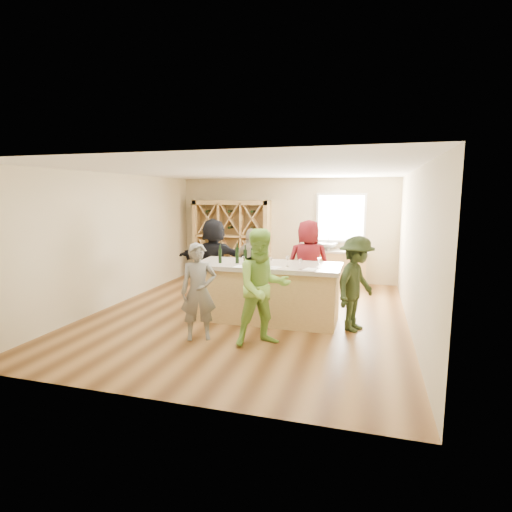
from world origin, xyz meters
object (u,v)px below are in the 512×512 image
(tasting_counter_base, at_px, (267,294))
(wine_bottle_e, at_px, (253,256))
(wine_bottle_a, at_px, (220,256))
(wine_bottle_c, at_px, (237,255))
(person_far_right, at_px, (308,264))
(person_far_left, at_px, (214,260))
(wine_rack, at_px, (232,240))
(person_near_left, at_px, (199,292))
(sink, at_px, (328,246))
(wine_bottle_d, at_px, (245,257))
(person_far_mid, at_px, (252,267))
(person_near_right, at_px, (263,288))
(person_server, at_px, (356,284))

(tasting_counter_base, relative_size, wine_bottle_e, 8.32)
(wine_bottle_a, height_order, wine_bottle_c, wine_bottle_c)
(person_far_right, bearing_deg, person_far_left, -17.34)
(wine_rack, bearing_deg, tasting_counter_base, -60.86)
(person_near_left, bearing_deg, wine_bottle_a, 67.94)
(sink, xyz_separation_m, wine_bottle_d, (-1.14, -3.59, 0.20))
(person_far_mid, relative_size, person_far_left, 0.89)
(sink, xyz_separation_m, person_far_left, (-2.25, -2.37, -0.09))
(person_near_right, height_order, person_far_left, person_far_left)
(person_far_left, bearing_deg, person_far_right, 171.33)
(wine_bottle_a, relative_size, person_far_left, 0.14)
(person_far_mid, bearing_deg, person_near_left, 88.86)
(person_far_left, bearing_deg, wine_rack, -87.55)
(wine_bottle_d, distance_m, person_near_right, 1.28)
(wine_bottle_a, relative_size, wine_bottle_c, 0.90)
(sink, height_order, person_server, person_server)
(wine_bottle_d, xyz_separation_m, person_near_left, (-0.44, -1.13, -0.42))
(person_server, xyz_separation_m, person_far_left, (-3.11, 1.20, 0.09))
(wine_bottle_e, bearing_deg, person_server, 1.02)
(tasting_counter_base, height_order, wine_bottle_d, wine_bottle_d)
(wine_bottle_c, bearing_deg, tasting_counter_base, 10.86)
(person_near_left, distance_m, person_far_mid, 2.32)
(tasting_counter_base, xyz_separation_m, person_far_left, (-1.49, 1.04, 0.42))
(wine_bottle_a, height_order, wine_bottle_d, wine_bottle_d)
(person_far_right, bearing_deg, wine_bottle_e, 38.74)
(wine_bottle_c, distance_m, person_far_left, 1.51)
(wine_bottle_e, height_order, person_far_mid, person_far_mid)
(person_far_mid, distance_m, person_far_left, 0.90)
(wine_bottle_a, bearing_deg, person_near_right, -43.67)
(person_near_left, bearing_deg, person_far_left, 80.98)
(wine_bottle_d, distance_m, person_server, 2.04)
(wine_bottle_d, bearing_deg, tasting_counter_base, 25.52)
(person_far_left, bearing_deg, wine_bottle_d, 124.33)
(wine_rack, relative_size, person_far_mid, 1.34)
(wine_bottle_d, distance_m, wine_bottle_e, 0.16)
(person_near_right, bearing_deg, sink, 50.88)
(wine_bottle_a, xyz_separation_m, person_near_left, (0.06, -1.13, -0.42))
(wine_bottle_c, bearing_deg, person_far_right, 43.79)
(person_near_left, bearing_deg, tasting_counter_base, 33.11)
(wine_rack, distance_m, person_far_right, 3.55)
(person_near_right, distance_m, person_far_right, 2.30)
(wine_rack, xyz_separation_m, person_near_right, (2.19, -4.73, -0.18))
(wine_bottle_d, relative_size, person_near_right, 0.15)
(person_server, distance_m, person_far_right, 1.56)
(person_near_left, bearing_deg, person_far_mid, 59.61)
(person_server, relative_size, person_far_left, 0.90)
(sink, bearing_deg, wine_bottle_c, -110.58)
(person_near_right, bearing_deg, wine_bottle_a, 103.45)
(wine_bottle_d, xyz_separation_m, person_server, (2.00, 0.01, -0.39))
(person_near_left, bearing_deg, person_near_right, -21.97)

